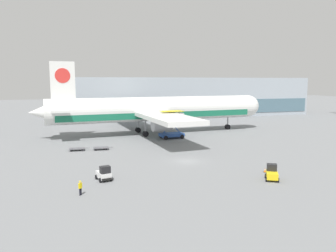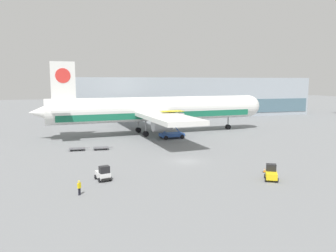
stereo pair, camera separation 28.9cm
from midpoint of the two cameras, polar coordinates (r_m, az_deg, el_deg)
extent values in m
plane|color=slate|center=(52.94, 3.22, -6.15)|extent=(400.00, 400.00, 0.00)
cube|color=#9EA8B2|center=(122.18, 3.97, 5.09)|extent=(90.00, 18.00, 14.00)
cube|color=slate|center=(113.94, 5.58, 3.29)|extent=(88.20, 0.20, 4.90)
cylinder|color=white|center=(79.81, -1.64, 3.02)|extent=(52.27, 9.32, 5.80)
cube|color=#196B4C|center=(79.93, -1.63, 2.09)|extent=(48.12, 8.92, 1.45)
sphere|color=white|center=(91.67, 13.93, 3.42)|extent=(5.68, 5.68, 5.68)
cone|color=white|center=(75.41, -20.65, 2.24)|extent=(6.74, 5.93, 5.51)
cube|color=white|center=(75.24, -17.71, 7.63)|extent=(5.22, 0.79, 8.00)
cylinder|color=red|center=(75.25, -17.75, 8.36)|extent=(3.23, 0.77, 3.20)
cube|color=white|center=(75.43, -18.31, 2.79)|extent=(4.48, 13.21, 0.50)
cube|color=white|center=(79.06, -3.42, 2.44)|extent=(11.25, 48.43, 0.90)
cylinder|color=#9EA0A5|center=(69.77, -0.92, 0.25)|extent=(4.38, 3.08, 2.80)
cylinder|color=#9EA0A5|center=(88.86, -5.36, 1.84)|extent=(4.38, 3.08, 2.80)
cylinder|color=#9EA0A5|center=(88.60, 10.53, 1.13)|extent=(0.36, 0.36, 4.00)
cylinder|color=black|center=(88.85, 10.50, -0.15)|extent=(1.36, 0.99, 1.30)
cylinder|color=#9EA0A5|center=(75.87, -3.80, 0.14)|extent=(0.36, 0.36, 4.00)
cylinder|color=black|center=(76.17, -3.79, -1.35)|extent=(1.36, 0.99, 1.30)
cylinder|color=#9EA0A5|center=(81.97, -5.11, 0.69)|extent=(0.36, 0.36, 4.00)
cylinder|color=black|center=(82.24, -5.10, -0.69)|extent=(1.36, 0.99, 1.30)
cube|color=#284C99|center=(73.78, 0.76, -1.52)|extent=(5.39, 3.35, 0.70)
cube|color=#B2B2B7|center=(73.16, 0.77, 2.18)|extent=(5.12, 3.18, 0.30)
cube|color=yellow|center=(73.11, 0.77, 2.61)|extent=(5.12, 3.18, 0.08)
cube|color=#284C99|center=(73.41, 0.76, 0.46)|extent=(4.28, 0.45, 4.54)
cube|color=#284C99|center=(73.41, 0.76, 0.46)|extent=(4.28, 0.45, 4.54)
cylinder|color=black|center=(75.94, 1.71, -1.52)|extent=(0.92, 0.42, 0.90)
cylinder|color=black|center=(73.21, 2.61, -1.88)|extent=(0.92, 0.42, 0.90)
cylinder|color=black|center=(74.55, -1.06, -1.69)|extent=(0.92, 0.42, 0.90)
cylinder|color=black|center=(71.77, -0.25, -2.06)|extent=(0.92, 0.42, 0.90)
cube|color=silver|center=(43.77, -11.09, -8.33)|extent=(1.88, 2.55, 0.80)
cube|color=black|center=(42.95, -10.84, -7.46)|extent=(1.41, 1.15, 0.90)
cube|color=black|center=(42.73, -10.55, -9.11)|extent=(1.26, 0.44, 0.24)
cylinder|color=black|center=(43.37, -9.85, -9.00)|extent=(0.37, 0.64, 0.60)
cylinder|color=black|center=(42.94, -11.62, -9.22)|extent=(0.37, 0.64, 0.60)
cylinder|color=black|center=(44.83, -10.56, -8.46)|extent=(0.37, 0.64, 0.60)
cylinder|color=black|center=(44.41, -12.28, -8.66)|extent=(0.37, 0.64, 0.60)
cube|color=yellow|center=(44.90, 17.72, -8.14)|extent=(2.36, 2.69, 0.80)
cube|color=black|center=(45.31, 17.70, -6.89)|extent=(1.52, 1.40, 0.90)
cube|color=black|center=(46.16, 17.59, -8.07)|extent=(1.17, 0.77, 0.24)
cylinder|color=black|center=(45.73, 16.74, -8.34)|extent=(0.51, 0.64, 0.60)
cylinder|color=black|center=(45.84, 18.50, -8.37)|extent=(0.51, 0.64, 0.60)
cylinder|color=black|center=(44.18, 16.87, -8.91)|extent=(0.51, 0.64, 0.60)
cylinder|color=black|center=(44.30, 18.69, -8.94)|extent=(0.51, 0.64, 0.60)
cube|color=#56565B|center=(62.92, -15.46, -3.78)|extent=(2.90, 1.69, 0.12)
cube|color=#56565B|center=(62.86, -13.77, -3.74)|extent=(0.90, 0.14, 0.08)
cylinder|color=black|center=(63.55, -14.54, -3.86)|extent=(0.37, 0.17, 0.36)
cylinder|color=black|center=(62.31, -14.57, -4.09)|extent=(0.37, 0.17, 0.36)
cylinder|color=black|center=(63.65, -16.31, -3.91)|extent=(0.37, 0.17, 0.36)
cylinder|color=black|center=(62.40, -16.37, -4.14)|extent=(0.37, 0.17, 0.36)
cube|color=#56565B|center=(62.67, -11.47, -3.70)|extent=(2.90, 1.69, 0.12)
cube|color=#56565B|center=(62.74, -9.78, -3.65)|extent=(0.90, 0.14, 0.08)
cylinder|color=black|center=(63.38, -10.59, -3.77)|extent=(0.37, 0.17, 0.36)
cylinder|color=black|center=(62.13, -10.54, -4.00)|extent=(0.37, 0.17, 0.36)
cylinder|color=black|center=(63.33, -12.37, -3.83)|extent=(0.37, 0.17, 0.36)
cylinder|color=black|center=(62.08, -12.35, -4.06)|extent=(0.37, 0.17, 0.36)
cylinder|color=black|center=(38.80, -15.07, -11.02)|extent=(0.14, 0.14, 0.82)
cylinder|color=black|center=(38.94, -14.86, -10.95)|extent=(0.14, 0.14, 0.82)
cube|color=yellow|center=(38.65, -15.00, -9.98)|extent=(0.41, 0.41, 0.61)
cylinder|color=yellow|center=(38.48, -15.25, -10.02)|extent=(0.09, 0.09, 0.55)
cylinder|color=yellow|center=(38.81, -14.75, -9.85)|extent=(0.09, 0.09, 0.55)
sphere|color=#DBB28E|center=(38.53, -15.02, -9.39)|extent=(0.22, 0.22, 0.22)
sphere|color=yellow|center=(38.51, -15.03, -9.30)|extent=(0.21, 0.21, 0.21)
cube|color=black|center=(48.61, 16.60, -7.71)|extent=(0.40, 0.40, 0.04)
cone|color=orange|center=(48.53, 16.61, -7.36)|extent=(0.32, 0.32, 0.57)
cylinder|color=white|center=(48.53, 16.61, -7.33)|extent=(0.19, 0.19, 0.08)
camera|label=1|loc=(0.14, -89.87, 0.02)|focal=35.00mm
camera|label=2|loc=(0.14, 90.13, -0.02)|focal=35.00mm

